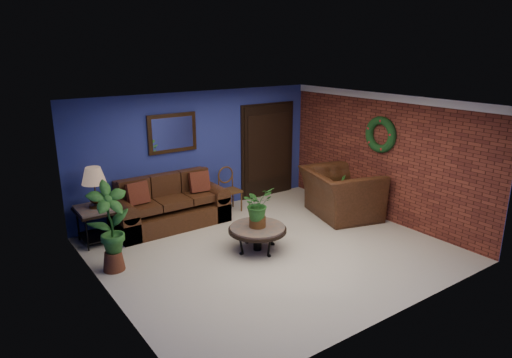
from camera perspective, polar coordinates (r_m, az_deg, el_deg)
floor at (r=7.94m, az=1.94°, el=-8.80°), size 5.50×5.50×0.00m
wall_back at (r=9.54m, az=-7.11°, el=3.36°), size 5.50×0.04×2.50m
wall_left at (r=6.30m, az=-18.35°, el=-4.20°), size 0.04×5.00×2.50m
wall_right_brick at (r=9.37m, az=15.57°, el=2.64°), size 0.04×5.00×2.50m
ceiling at (r=7.24m, az=2.13°, el=9.42°), size 5.50×5.00×0.02m
crown_molding at (r=9.15m, az=16.01°, el=9.81°), size 0.03×5.00×0.14m
wall_mirror at (r=9.15m, az=-10.41°, el=5.67°), size 1.02×0.06×0.77m
closet_door at (r=10.47m, az=1.47°, el=3.53°), size 1.44×0.06×2.18m
wreath at (r=9.26m, az=15.30°, el=5.36°), size 0.16×0.72×0.72m
sofa at (r=9.04m, az=-10.85°, el=-3.67°), size 2.18×0.94×0.98m
coffee_table at (r=7.78m, az=0.18°, el=-6.36°), size 0.99×0.99×0.43m
end_table at (r=8.53m, az=-19.19°, el=-4.28°), size 0.71×0.71×0.65m
table_lamp at (r=8.34m, az=-19.58°, el=-0.41°), size 0.42×0.42×0.70m
side_chair at (r=9.63m, az=-3.47°, el=-0.88°), size 0.40×0.40×0.93m
armchair at (r=9.46m, az=10.55°, el=-1.75°), size 1.65×1.78×0.96m
coffee_plant at (r=7.62m, az=0.19°, el=-3.33°), size 0.56×0.50×0.69m
floor_plant at (r=9.79m, az=10.28°, el=-1.67°), size 0.39×0.34×0.76m
tall_plant at (r=7.30m, az=-17.77°, el=-5.36°), size 0.65×0.46×1.43m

